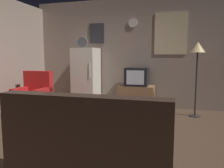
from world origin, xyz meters
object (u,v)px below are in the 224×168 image
(wine_glass, at_px, (84,99))
(mug_ceramic_tan, at_px, (81,101))
(fridge, at_px, (86,77))
(crt_tv, at_px, (137,77))
(mug_ceramic_white, at_px, (80,101))
(couch, at_px, (91,148))
(armchair, at_px, (34,99))
(book_stack, at_px, (166,110))
(tv_stand, at_px, (137,97))
(remote_control, at_px, (83,104))
(standing_lamp, at_px, (198,53))
(coffee_table, at_px, (85,116))

(wine_glass, xyz_separation_m, mug_ceramic_tan, (-0.04, -0.06, -0.03))
(fridge, relative_size, crt_tv, 3.28)
(mug_ceramic_white, relative_size, couch, 0.05)
(mug_ceramic_white, bearing_deg, armchair, 156.16)
(fridge, distance_m, book_stack, 2.15)
(tv_stand, height_order, mug_ceramic_tan, tv_stand)
(mug_ceramic_tan, relative_size, remote_control, 0.60)
(fridge, relative_size, mug_ceramic_white, 19.67)
(couch, height_order, book_stack, couch)
(mug_ceramic_white, distance_m, mug_ceramic_tan, 0.05)
(crt_tv, height_order, book_stack, crt_tv)
(crt_tv, relative_size, mug_ceramic_tan, 6.00)
(fridge, bearing_deg, mug_ceramic_white, -70.61)
(fridge, distance_m, wine_glass, 1.85)
(mug_ceramic_white, bearing_deg, remote_control, -44.47)
(crt_tv, relative_size, book_stack, 2.87)
(crt_tv, distance_m, standing_lamp, 1.47)
(couch, bearing_deg, standing_lamp, 66.51)
(tv_stand, bearing_deg, couch, -88.82)
(mug_ceramic_white, bearing_deg, book_stack, 49.07)
(crt_tv, bearing_deg, coffee_table, -109.80)
(coffee_table, distance_m, book_stack, 2.15)
(armchair, bearing_deg, tv_stand, 27.37)
(remote_control, bearing_deg, book_stack, 22.23)
(armchair, bearing_deg, book_stack, 19.66)
(coffee_table, bearing_deg, mug_ceramic_white, 165.26)
(wine_glass, bearing_deg, tv_stand, 69.19)
(crt_tv, height_order, mug_ceramic_tan, crt_tv)
(tv_stand, bearing_deg, book_stack, -7.23)
(mug_ceramic_white, bearing_deg, crt_tv, 67.47)
(crt_tv, relative_size, coffee_table, 0.75)
(armchair, relative_size, book_stack, 5.10)
(tv_stand, xyz_separation_m, standing_lamp, (1.33, -0.31, 1.07))
(fridge, height_order, couch, fridge)
(crt_tv, distance_m, wine_glass, 1.85)
(tv_stand, relative_size, armchair, 0.88)
(fridge, xyz_separation_m, wine_glass, (0.67, -1.71, -0.22))
(coffee_table, relative_size, armchair, 0.75)
(coffee_table, height_order, mug_ceramic_white, mug_ceramic_white)
(wine_glass, bearing_deg, mug_ceramic_white, -163.68)
(standing_lamp, relative_size, remote_control, 10.60)
(wine_glass, bearing_deg, couch, -64.43)
(crt_tv, relative_size, wine_glass, 3.60)
(remote_control, bearing_deg, coffee_table, 67.85)
(tv_stand, relative_size, standing_lamp, 0.53)
(crt_tv, bearing_deg, tv_stand, 138.33)
(tv_stand, xyz_separation_m, mug_ceramic_white, (-0.72, -1.73, 0.21))
(crt_tv, bearing_deg, couch, -88.84)
(fridge, distance_m, standing_lamp, 2.74)
(standing_lamp, relative_size, mug_ceramic_white, 17.67)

